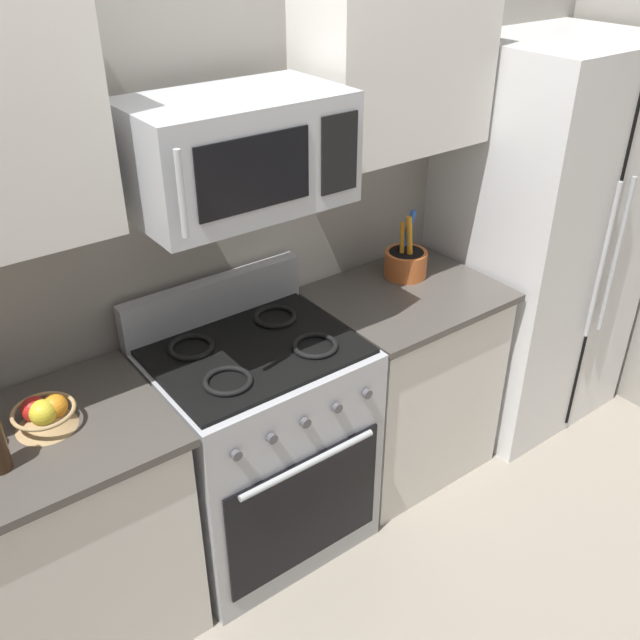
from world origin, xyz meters
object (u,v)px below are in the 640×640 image
(range_oven, at_px, (259,444))
(microwave, at_px, (237,152))
(fruit_basket, at_px, (44,414))
(refrigerator, at_px, (538,241))
(utensil_crock, at_px, (406,262))

(range_oven, relative_size, microwave, 1.57)
(range_oven, xyz_separation_m, fruit_basket, (-0.74, 0.03, 0.48))
(refrigerator, relative_size, utensil_crock, 6.24)
(microwave, bearing_deg, fruit_basket, 179.95)
(range_oven, height_order, refrigerator, refrigerator)
(range_oven, xyz_separation_m, utensil_crock, (0.86, 0.12, 0.50))
(microwave, distance_m, fruit_basket, 1.01)
(microwave, xyz_separation_m, fruit_basket, (-0.74, 0.00, -0.69))
(range_oven, distance_m, microwave, 1.17)
(range_oven, bearing_deg, refrigerator, -0.62)
(refrigerator, bearing_deg, utensil_crock, 169.48)
(utensil_crock, bearing_deg, microwave, -173.87)
(refrigerator, relative_size, fruit_basket, 9.43)
(microwave, relative_size, fruit_basket, 3.54)
(fruit_basket, bearing_deg, utensil_crock, 3.27)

